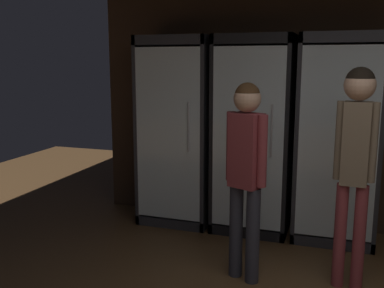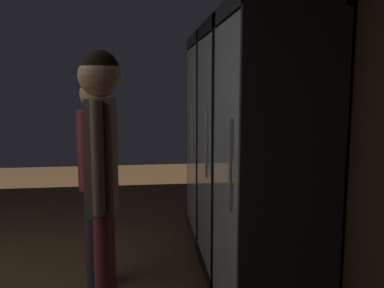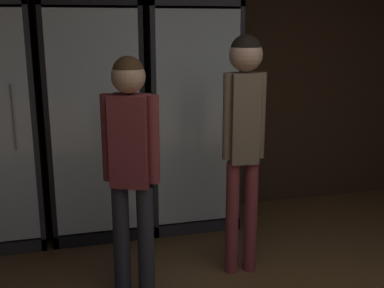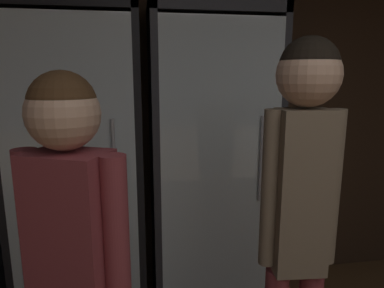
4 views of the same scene
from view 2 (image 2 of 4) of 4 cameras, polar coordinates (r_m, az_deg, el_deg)
name	(u,v)px [view 2 (image 2 of 4)]	position (r m, az deg, el deg)	size (l,w,h in m)	color
wall_back	(358,112)	(2.23, 22.17, 4.22)	(6.00, 0.06, 2.80)	#382619
cooler_far_left	(223,141)	(4.10, 4.36, 0.36)	(0.77, 0.58, 2.01)	#2B2B30
cooler_left	(243,154)	(3.30, 7.16, -1.38)	(0.77, 0.58, 2.01)	black
cooler_center	(277,176)	(2.52, 11.72, -4.40)	(0.77, 0.58, 2.01)	#2B2B30
shopper_near	(97,162)	(3.07, -13.16, -2.44)	(0.35, 0.25, 1.60)	#2D2D38
shopper_far	(102,162)	(2.25, -12.42, -2.40)	(0.30, 0.23, 1.71)	brown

